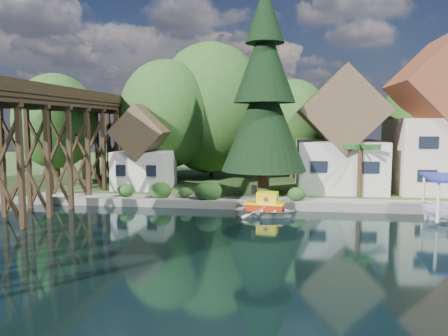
{
  "coord_description": "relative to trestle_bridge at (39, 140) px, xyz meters",
  "views": [
    {
      "loc": [
        1.71,
        -25.04,
        6.69
      ],
      "look_at": [
        -2.34,
        6.0,
        3.4
      ],
      "focal_mm": 35.0,
      "sensor_mm": 36.0,
      "label": 1
    }
  ],
  "objects": [
    {
      "name": "bg_trees",
      "position": [
        17.0,
        16.08,
        1.94
      ],
      "size": [
        49.9,
        13.3,
        10.57
      ],
      "color": "#382314",
      "rests_on": "bank"
    },
    {
      "name": "shed",
      "position": [
        5.0,
        9.33,
        -1.52
      ],
      "size": [
        5.09,
        5.4,
        7.85
      ],
      "color": "beige",
      "rests_on": "bank"
    },
    {
      "name": "house_left",
      "position": [
        23.0,
        10.83,
        -0.21
      ],
      "size": [
        7.64,
        8.64,
        11.02
      ],
      "color": "beige",
      "rests_on": "bank"
    },
    {
      "name": "ground",
      "position": [
        16.0,
        -5.17,
        -5.35
      ],
      "size": [
        140.0,
        140.0,
        0.0
      ],
      "primitive_type": "plane",
      "color": "black",
      "rests_on": "ground"
    },
    {
      "name": "bank",
      "position": [
        16.0,
        28.83,
        -5.1
      ],
      "size": [
        140.0,
        52.0,
        0.5
      ],
      "primitive_type": "cube",
      "color": "#314B1E",
      "rests_on": "ground"
    },
    {
      "name": "seawall",
      "position": [
        20.0,
        2.83,
        -5.04
      ],
      "size": [
        60.0,
        0.4,
        0.62
      ],
      "primitive_type": "cube",
      "color": "slate",
      "rests_on": "ground"
    },
    {
      "name": "shrubs",
      "position": [
        11.4,
        4.09,
        -4.12
      ],
      "size": [
        15.76,
        2.47,
        1.7
      ],
      "color": "#1C3C15",
      "rests_on": "bank"
    },
    {
      "name": "promenade",
      "position": [
        22.0,
        4.13,
        -4.82
      ],
      "size": [
        50.0,
        2.6,
        0.06
      ],
      "primitive_type": "cube",
      "color": "gray",
      "rests_on": "bank"
    },
    {
      "name": "house_center",
      "position": [
        32.0,
        11.33,
        1.07
      ],
      "size": [
        8.65,
        9.18,
        13.89
      ],
      "color": "beige",
      "rests_on": "bank"
    },
    {
      "name": "conifer",
      "position": [
        16.29,
        6.43,
        3.56
      ],
      "size": [
        7.09,
        7.09,
        17.46
      ],
      "color": "#382314",
      "rests_on": "bank"
    },
    {
      "name": "trestle_bridge",
      "position": [
        0.0,
        0.0,
        0.0
      ],
      "size": [
        4.12,
        44.18,
        9.3
      ],
      "color": "black",
      "rests_on": "ground"
    },
    {
      "name": "tugboat",
      "position": [
        16.63,
        1.75,
        -4.73
      ],
      "size": [
        3.07,
        2.0,
        2.07
      ],
      "color": "#B4210C",
      "rests_on": "ground"
    },
    {
      "name": "palm_tree",
      "position": [
        24.21,
        6.71,
        -0.79
      ],
      "size": [
        3.61,
        3.61,
        4.65
      ],
      "color": "#382314",
      "rests_on": "bank"
    },
    {
      "name": "boat_white_a",
      "position": [
        16.66,
        0.63,
        -4.9
      ],
      "size": [
        4.61,
        3.5,
        0.89
      ],
      "primitive_type": "imported",
      "rotation": [
        0.0,
        0.0,
        1.47
      ],
      "color": "silver",
      "rests_on": "ground"
    }
  ]
}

